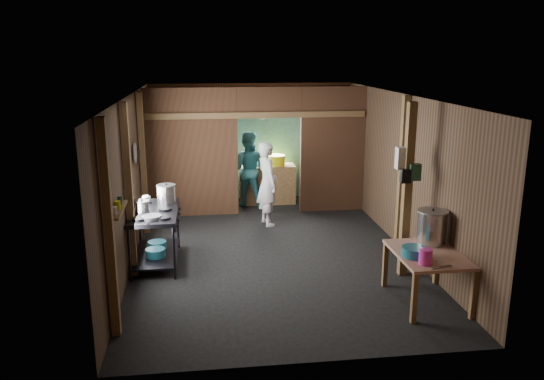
{
  "coord_description": "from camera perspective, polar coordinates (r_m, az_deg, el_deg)",
  "views": [
    {
      "loc": [
        -1.08,
        -8.64,
        3.28
      ],
      "look_at": [
        0.0,
        -0.2,
        1.1
      ],
      "focal_mm": 35.77,
      "sensor_mm": 36.0,
      "label": 1
    }
  ],
  "objects": [
    {
      "name": "post_free",
      "position": [
        8.15,
        14.02,
        -0.14
      ],
      "size": [
        0.12,
        0.12,
        2.6
      ],
      "primitive_type": "cube",
      "color": "olive",
      "rests_on": "floor"
    },
    {
      "name": "wall_left",
      "position": [
        8.94,
        -14.62,
        1.1
      ],
      "size": [
        0.0,
        7.0,
        2.6
      ],
      "primitive_type": "cube",
      "color": "#513A27",
      "rests_on": "ground"
    },
    {
      "name": "bag_white",
      "position": [
        8.1,
        13.7,
        3.28
      ],
      "size": [
        0.22,
        0.15,
        0.32
      ],
      "primitive_type": "cube",
      "color": "silver",
      "rests_on": "post_free"
    },
    {
      "name": "turquoise_panel",
      "position": [
        12.3,
        -2.16,
        4.87
      ],
      "size": [
        4.4,
        0.06,
        2.5
      ],
      "primitive_type": "cube",
      "color": "#62AEA7",
      "rests_on": "wall_back"
    },
    {
      "name": "wall_shelf",
      "position": [
        6.89,
        -15.94,
        -2.05
      ],
      "size": [
        0.14,
        0.8,
        0.03
      ],
      "primitive_type": "cube",
      "color": "olive",
      "rests_on": "wall_left"
    },
    {
      "name": "worker_back",
      "position": [
        11.71,
        -2.56,
        2.22
      ],
      "size": [
        0.92,
        0.79,
        1.63
      ],
      "primitive_type": "imported",
      "rotation": [
        0.0,
        0.0,
        2.91
      ],
      "color": "#2B7077",
      "rests_on": "floor"
    },
    {
      "name": "post_right",
      "position": [
        9.26,
        13.51,
        1.62
      ],
      "size": [
        0.1,
        0.12,
        2.6
      ],
      "primitive_type": "cube",
      "color": "olive",
      "rests_on": "floor"
    },
    {
      "name": "partition_header",
      "position": [
        10.97,
        -0.3,
        9.25
      ],
      "size": [
        1.3,
        0.1,
        0.6
      ],
      "primitive_type": "cube",
      "color": "brown",
      "rests_on": "wall_back"
    },
    {
      "name": "frying_pan",
      "position": [
        8.23,
        -12.57,
        -2.8
      ],
      "size": [
        0.36,
        0.54,
        0.07
      ],
      "primitive_type": null,
      "rotation": [
        0.0,
        0.0,
        0.14
      ],
      "color": "gray",
      "rests_on": "gas_range"
    },
    {
      "name": "stove_saucepan",
      "position": [
        9.1,
        -13.16,
        -0.98
      ],
      "size": [
        0.21,
        0.21,
        0.11
      ],
      "primitive_type": "cylinder",
      "rotation": [
        0.0,
        0.0,
        0.24
      ],
      "color": "beige",
      "rests_on": "gas_range"
    },
    {
      "name": "post_left_a",
      "position": [
        6.45,
        -16.78,
        -4.15
      ],
      "size": [
        0.1,
        0.12,
        2.6
      ],
      "primitive_type": "cube",
      "color": "olive",
      "rests_on": "floor"
    },
    {
      "name": "wall_front",
      "position": [
        5.61,
        4.3,
        -6.34
      ],
      "size": [
        4.5,
        0.0,
        2.6
      ],
      "primitive_type": "cube",
      "color": "#513A27",
      "rests_on": "ground"
    },
    {
      "name": "jar_white",
      "position": [
        6.64,
        -16.29,
        -2.11
      ],
      "size": [
        0.07,
        0.07,
        0.1
      ],
      "primitive_type": "cylinder",
      "color": "silver",
      "rests_on": "wall_shelf"
    },
    {
      "name": "bag_green",
      "position": [
        8.05,
        14.77,
        1.84
      ],
      "size": [
        0.16,
        0.12,
        0.24
      ],
      "primitive_type": "cube",
      "color": "#224932",
      "rests_on": "post_free"
    },
    {
      "name": "wall_back",
      "position": [
        12.35,
        -2.19,
        5.14
      ],
      "size": [
        4.5,
        0.0,
        2.6
      ],
      "primitive_type": "cube",
      "color": "#513A27",
      "rests_on": "ground"
    },
    {
      "name": "pan_lid_small",
      "position": [
        9.66,
        -13.91,
        3.64
      ],
      "size": [
        0.03,
        0.3,
        0.3
      ],
      "primitive_type": "cylinder",
      "rotation": [
        0.0,
        1.57,
        0.0
      ],
      "color": "black",
      "rests_on": "wall_left"
    },
    {
      "name": "stock_pot",
      "position": [
        7.81,
        16.46,
        -3.81
      ],
      "size": [
        0.53,
        0.53,
        0.49
      ],
      "primitive_type": null,
      "rotation": [
        0.0,
        0.0,
        -0.31
      ],
      "color": "beige",
      "rests_on": "prep_table"
    },
    {
      "name": "wall_clock",
      "position": [
        12.19,
        -0.99,
        7.88
      ],
      "size": [
        0.2,
        0.03,
        0.2
      ],
      "primitive_type": "cylinder",
      "rotation": [
        1.57,
        0.0,
        0.0
      ],
      "color": "silver",
      "rests_on": "wall_back"
    },
    {
      "name": "blue_tub_front",
      "position": [
        8.7,
        -12.17,
        -6.47
      ],
      "size": [
        0.31,
        0.31,
        0.13
      ],
      "primitive_type": "cylinder",
      "color": "#1F687D",
      "rests_on": "gas_range"
    },
    {
      "name": "stove_pot_large",
      "position": [
        9.03,
        -11.05,
        -0.43
      ],
      "size": [
        0.32,
        0.32,
        0.32
      ],
      "primitive_type": null,
      "rotation": [
        0.0,
        0.0,
        0.03
      ],
      "color": "beige",
      "rests_on": "gas_range"
    },
    {
      "name": "stove_pot_med",
      "position": [
        8.57,
        -13.51,
        -1.75
      ],
      "size": [
        0.26,
        0.26,
        0.2
      ],
      "primitive_type": null,
      "rotation": [
        0.0,
        0.0,
        -0.12
      ],
      "color": "beige",
      "rests_on": "gas_range"
    },
    {
      "name": "ceiling",
      "position": [
        8.73,
        -0.17,
        9.9
      ],
      "size": [
        4.5,
        7.0,
        0.0
      ],
      "primitive_type": "cube",
      "color": "#3C3835",
      "rests_on": "ground"
    },
    {
      "name": "jar_yellow",
      "position": [
        6.87,
        -15.98,
        -1.53
      ],
      "size": [
        0.08,
        0.08,
        0.1
      ],
      "primitive_type": "cylinder",
      "color": "#C9CB10",
      "rests_on": "wall_shelf"
    },
    {
      "name": "cross_beam",
      "position": [
        10.91,
        -1.58,
        7.9
      ],
      "size": [
        4.4,
        0.12,
        0.12
      ],
      "primitive_type": "cube",
      "color": "olive",
      "rests_on": "wall_left"
    },
    {
      "name": "prep_table",
      "position": [
        7.63,
        15.96,
        -8.82
      ],
      "size": [
        0.86,
        1.18,
        0.7
      ],
      "primitive_type": null,
      "color": "tan",
      "rests_on": "floor"
    },
    {
      "name": "cook",
      "position": [
        10.41,
        -0.5,
        0.67
      ],
      "size": [
        0.52,
        0.67,
        1.63
      ],
      "primitive_type": "imported",
      "rotation": [
        0.0,
        0.0,
        1.82
      ],
      "color": "white",
      "rests_on": "floor"
    },
    {
      "name": "post_left_c",
      "position": [
        10.1,
        -13.41,
        2.67
      ],
      "size": [
        0.1,
        0.12,
        2.6
      ],
      "primitive_type": "cube",
      "color": "olive",
      "rests_on": "floor"
    },
    {
      "name": "post_left_b",
      "position": [
        8.16,
        -14.81,
        -0.16
      ],
      "size": [
        0.1,
        0.12,
        2.6
      ],
      "primitive_type": "cube",
      "color": "olive",
      "rests_on": "floor"
    },
    {
      "name": "partition_right",
      "position": [
        11.34,
        6.39,
        4.23
      ],
      "size": [
        1.35,
        0.1,
        2.6
      ],
      "primitive_type": "cube",
      "color": "brown",
      "rests_on": "floor"
    },
    {
      "name": "wall_right",
      "position": [
        9.47,
        13.48,
        1.9
      ],
      "size": [
        0.0,
        7.0,
        2.6
      ],
      "primitive_type": "cube",
      "color": "#513A27",
      "rests_on": "ground"
    },
    {
      "name": "partition_left",
      "position": [
        11.02,
        -8.46,
        3.87
      ],
      "size": [
        1.85,
        0.1,
        2.6
      ],
      "primitive_type": "cube",
      "color": "brown",
      "rests_on": "floor"
    },
    {
      "name": "pink_bucket",
      "position": [
        7.07,
        15.85,
        -6.77
      ],
      "size": [
        0.2,
        0.2,
        0.2
      ],
      "primitive_type": "cylinder",
      "rotation": [
        0.0,
        0.0,
        0.24
      ],
      "color": "#E032A3",
      "rests_on": "prep_table"
    },
    {
      "name": "pan_lid_big",
      "position": [
        9.26,
        -14.22,
        3.78
      ],
      "size": [
        0.03,
        0.34,
        0.34
      ],
      "primitive_type": "cylinder",
      "rotation": [
        0.0,
        1.57,
        0.0
      ],
      "color": "gray",
      "rests_on": "wall_left"
    },
    {
      "name": "yellow_tub",
      "position": [
        11.92,
        0.42,
        3.16
      ],
      "size": [
        0.4,
        0.4,
        0.22
      ],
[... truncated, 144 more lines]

